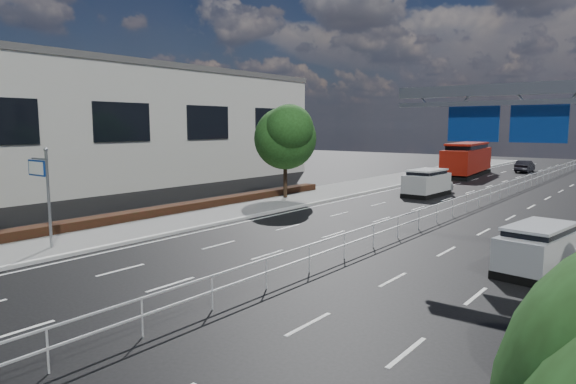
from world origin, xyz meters
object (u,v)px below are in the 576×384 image
Objects in this scene: overhead_gantry at (561,115)px; near_car_dark at (525,166)px; toilet_sign at (42,180)px; red_bus at (467,159)px; white_minivan at (427,183)px; near_car_silver at (430,183)px; silver_minivan at (539,249)px.

near_car_dark is (-10.45, 41.33, -4.94)m from overhead_gantry.
red_bus is (3.45, 43.11, -1.15)m from toilet_sign.
near_car_dark is at bearing 81.97° from toilet_sign.
toilet_sign is 0.93× the size of white_minivan.
toilet_sign reaches higher than near_car_silver.
toilet_sign is 0.99× the size of silver_minivan.
white_minivan is at bearing 125.94° from overhead_gantry.
near_car_silver is at bearing -86.65° from red_bus.
white_minivan is 1.32m from near_car_silver.
near_car_dark is (0.97, 25.58, -0.32)m from white_minivan.
overhead_gantry is 2.20× the size of white_minivan.
near_car_dark is (1.21, 24.29, -0.16)m from near_car_silver.
toilet_sign is 26.63m from white_minivan.
overhead_gantry is 20.00m from white_minivan.
near_car_dark is at bearing 111.56° from silver_minivan.
red_bus is at bearing 64.35° from near_car_dark.
white_minivan is at bearing 131.74° from silver_minivan.
overhead_gantry reaches higher than near_car_dark.
toilet_sign reaches higher than near_car_dark.
toilet_sign is at bearing 82.84° from near_car_silver.
silver_minivan is (14.00, -34.05, -0.95)m from red_bus.
white_minivan reaches higher than near_car_silver.
white_minivan is 1.06× the size of silver_minivan.
near_car_dark is 43.53m from silver_minivan.
white_minivan is 25.60m from near_car_dark.
white_minivan reaches higher than near_car_dark.
silver_minivan reaches higher than near_car_silver.
overhead_gantry reaches higher than white_minivan.
toilet_sign is 0.42× the size of overhead_gantry.
toilet_sign reaches higher than silver_minivan.
white_minivan is 1.15× the size of near_car_dark.
silver_minivan is at bearing -103.72° from overhead_gantry.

